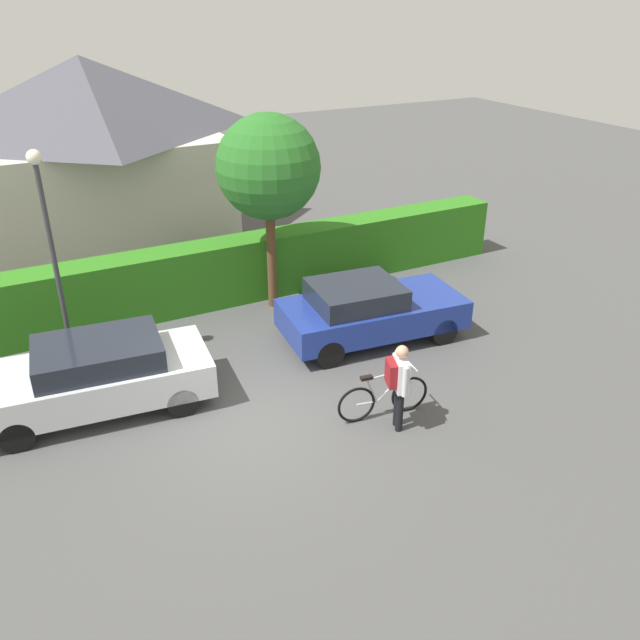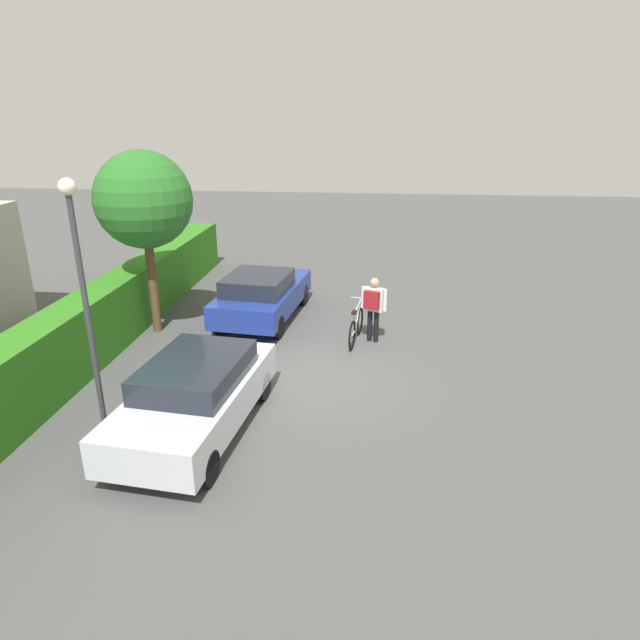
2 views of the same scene
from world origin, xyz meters
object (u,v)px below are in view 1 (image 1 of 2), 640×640
at_px(parked_car_far, 369,310).
at_px(person_rider, 398,379).
at_px(bicycle, 383,398).
at_px(tree_kerbside, 268,168).
at_px(street_lamp, 50,237).
at_px(parked_car_near, 97,374).

xyz_separation_m(parked_car_far, person_rider, (-1.32, -3.11, 0.30)).
height_order(bicycle, person_rider, person_rider).
xyz_separation_m(bicycle, person_rider, (0.01, -0.41, 0.62)).
bearing_deg(bicycle, tree_kerbside, 88.26).
distance_m(parked_car_far, tree_kerbside, 3.96).
bearing_deg(bicycle, street_lamp, 137.37).
distance_m(person_rider, tree_kerbside, 6.23).
height_order(bicycle, tree_kerbside, tree_kerbside).
relative_size(street_lamp, tree_kerbside, 0.97).
relative_size(parked_car_near, street_lamp, 0.95).
distance_m(person_rider, street_lamp, 7.02).
bearing_deg(person_rider, tree_kerbside, 88.53).
height_order(bicycle, street_lamp, street_lamp).
bearing_deg(parked_car_near, street_lamp, 97.15).
xyz_separation_m(bicycle, street_lamp, (-4.76, 4.38, 2.51)).
relative_size(person_rider, tree_kerbside, 0.36).
xyz_separation_m(parked_car_near, bicycle, (4.55, -2.69, -0.33)).
distance_m(street_lamp, tree_kerbside, 5.04).
bearing_deg(person_rider, parked_car_near, 145.81).
xyz_separation_m(parked_car_near, parked_car_far, (5.88, 0.01, -0.01)).
bearing_deg(tree_kerbside, street_lamp, -169.15).
height_order(parked_car_near, person_rider, person_rider).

